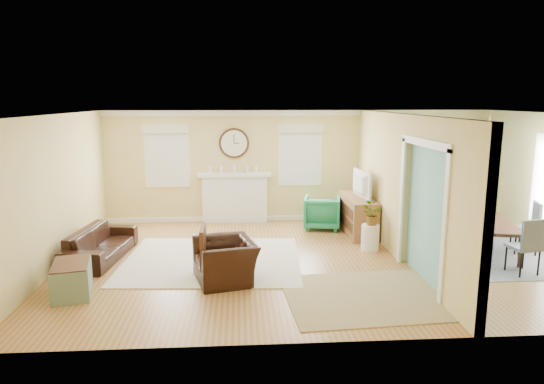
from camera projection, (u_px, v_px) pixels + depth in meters
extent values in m
plane|color=#8E5F23|center=(317.00, 260.00, 8.74)|extent=(9.00, 9.00, 0.00)
cube|color=#E6CA70|center=(298.00, 166.00, 11.43)|extent=(9.00, 0.02, 2.60)
cube|color=#E6CA70|center=(361.00, 237.00, 5.55)|extent=(9.00, 0.02, 2.60)
cube|color=#E6CA70|center=(55.00, 192.00, 8.19)|extent=(0.02, 6.00, 2.60)
cube|color=white|center=(320.00, 114.00, 8.25)|extent=(9.00, 6.00, 0.02)
cube|color=#E6CA70|center=(380.00, 176.00, 9.96)|extent=(0.12, 3.20, 2.60)
cube|color=#E6CA70|center=(468.00, 223.00, 6.14)|extent=(0.12, 1.00, 2.60)
cube|color=#E6CA70|center=(430.00, 129.00, 7.31)|extent=(0.12, 1.80, 0.40)
cube|color=white|center=(402.00, 201.00, 8.43)|extent=(0.04, 0.12, 2.20)
cube|color=white|center=(445.00, 228.00, 6.66)|extent=(0.04, 0.12, 2.20)
cube|color=white|center=(425.00, 143.00, 7.34)|extent=(0.04, 1.92, 0.12)
cube|color=#62A4A7|center=(406.00, 188.00, 8.60)|extent=(0.02, 6.00, 2.60)
cube|color=white|center=(235.00, 199.00, 11.36)|extent=(1.50, 0.24, 1.10)
cube|color=white|center=(234.00, 175.00, 11.22)|extent=(1.70, 0.30, 0.08)
cube|color=black|center=(235.00, 200.00, 11.46)|extent=(0.85, 0.02, 0.75)
cube|color=gold|center=(235.00, 204.00, 11.37)|extent=(0.85, 0.02, 0.62)
cylinder|color=#482819|center=(234.00, 143.00, 11.20)|extent=(0.70, 0.06, 0.70)
cylinder|color=silver|center=(234.00, 143.00, 11.16)|extent=(0.60, 0.01, 0.60)
cube|color=black|center=(234.00, 139.00, 11.14)|extent=(0.02, 0.01, 0.20)
cube|color=black|center=(237.00, 143.00, 11.16)|extent=(0.12, 0.01, 0.02)
cube|color=white|center=(167.00, 156.00, 11.16)|extent=(0.90, 0.03, 1.30)
cube|color=white|center=(167.00, 157.00, 11.13)|extent=(1.00, 0.04, 1.40)
cube|color=beige|center=(165.00, 129.00, 10.97)|extent=(1.05, 0.10, 0.18)
cube|color=white|center=(300.00, 155.00, 11.37)|extent=(0.90, 0.03, 1.30)
cube|color=white|center=(301.00, 156.00, 11.34)|extent=(1.00, 0.04, 1.40)
cube|color=beige|center=(301.00, 129.00, 11.18)|extent=(1.05, 0.10, 0.18)
cylinder|color=gold|center=(490.00, 122.00, 8.47)|extent=(0.02, 0.02, 0.30)
sphere|color=white|center=(488.00, 137.00, 8.52)|extent=(0.30, 0.30, 0.30)
cube|color=beige|center=(212.00, 260.00, 8.71)|extent=(3.27, 2.88, 0.02)
cube|color=tan|center=(367.00, 296.00, 7.11)|extent=(2.52, 2.12, 0.01)
cube|color=slate|center=(483.00, 252.00, 9.14)|extent=(2.36, 2.95, 0.01)
imported|color=black|center=(101.00, 244.00, 8.76)|extent=(0.96, 1.98, 0.56)
imported|color=black|center=(226.00, 261.00, 7.68)|extent=(1.12, 1.21, 0.66)
imported|color=#147D43|center=(322.00, 212.00, 10.81)|extent=(0.91, 0.93, 0.72)
cube|color=slate|center=(72.00, 279.00, 7.15)|extent=(0.69, 0.94, 0.47)
cube|color=#482819|center=(71.00, 264.00, 7.10)|extent=(0.66, 0.89, 0.02)
cube|color=brown|center=(357.00, 215.00, 10.40)|extent=(0.53, 1.58, 0.80)
cube|color=#482819|center=(350.00, 214.00, 9.89)|extent=(0.01, 0.42, 0.22)
cube|color=#482819|center=(350.00, 226.00, 9.94)|extent=(0.01, 0.42, 0.22)
cube|color=#482819|center=(345.00, 208.00, 10.36)|extent=(0.01, 0.42, 0.22)
cube|color=#482819|center=(345.00, 221.00, 10.41)|extent=(0.01, 0.42, 0.22)
cube|color=#482819|center=(341.00, 204.00, 10.82)|extent=(0.01, 0.42, 0.22)
cube|color=#482819|center=(340.00, 216.00, 10.87)|extent=(0.01, 0.42, 0.22)
imported|color=black|center=(358.00, 184.00, 10.27)|extent=(0.23, 0.98, 0.56)
cylinder|color=white|center=(370.00, 238.00, 9.26)|extent=(0.34, 0.34, 0.50)
imported|color=#337F33|center=(371.00, 214.00, 9.17)|extent=(0.52, 0.51, 0.44)
imported|color=#482819|center=(484.00, 237.00, 9.08)|extent=(1.32, 1.92, 0.62)
cube|color=slate|center=(460.00, 215.00, 10.10)|extent=(0.49, 0.49, 0.05)
cube|color=slate|center=(461.00, 202.00, 10.05)|extent=(0.45, 0.09, 0.54)
cylinder|color=black|center=(462.00, 224.00, 10.36)|extent=(0.03, 0.03, 0.45)
cylinder|color=black|center=(472.00, 228.00, 10.00)|extent=(0.03, 0.03, 0.45)
cylinder|color=black|center=(446.00, 225.00, 10.30)|extent=(0.03, 0.03, 0.45)
cylinder|color=black|center=(455.00, 229.00, 9.95)|extent=(0.03, 0.03, 0.45)
cube|color=slate|center=(523.00, 247.00, 7.97)|extent=(0.49, 0.49, 0.05)
cube|color=slate|center=(525.00, 232.00, 7.92)|extent=(0.43, 0.12, 0.51)
cylinder|color=black|center=(521.00, 265.00, 7.81)|extent=(0.03, 0.03, 0.43)
cylinder|color=black|center=(506.00, 259.00, 8.14)|extent=(0.03, 0.03, 0.43)
cylinder|color=black|center=(539.00, 264.00, 7.89)|extent=(0.03, 0.03, 0.43)
cylinder|color=black|center=(523.00, 257.00, 8.22)|extent=(0.03, 0.03, 0.43)
cube|color=white|center=(455.00, 230.00, 9.01)|extent=(0.50, 0.50, 0.05)
cube|color=white|center=(456.00, 217.00, 8.97)|extent=(0.14, 0.42, 0.50)
cylinder|color=black|center=(443.00, 240.00, 9.25)|extent=(0.03, 0.03, 0.42)
cylinder|color=black|center=(462.00, 241.00, 9.20)|extent=(0.03, 0.03, 0.42)
cylinder|color=black|center=(447.00, 245.00, 8.92)|extent=(0.03, 0.03, 0.42)
cylinder|color=black|center=(466.00, 246.00, 8.87)|extent=(0.03, 0.03, 0.42)
cube|color=slate|center=(524.00, 229.00, 9.05)|extent=(0.54, 0.54, 0.05)
cube|color=slate|center=(526.00, 215.00, 9.00)|extent=(0.17, 0.43, 0.52)
cylinder|color=black|center=(536.00, 245.00, 8.89)|extent=(0.03, 0.03, 0.43)
cylinder|color=black|center=(515.00, 244.00, 8.97)|extent=(0.03, 0.03, 0.43)
cylinder|color=black|center=(531.00, 240.00, 9.23)|extent=(0.03, 0.03, 0.43)
cylinder|color=black|center=(511.00, 239.00, 9.30)|extent=(0.03, 0.03, 0.43)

